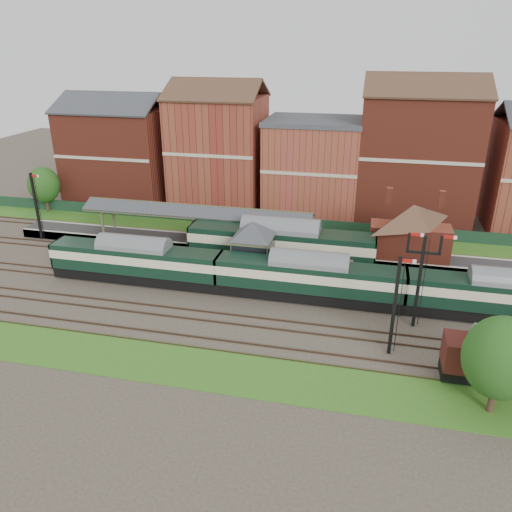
% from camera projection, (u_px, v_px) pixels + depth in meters
% --- Properties ---
extents(ground, '(160.00, 160.00, 0.00)m').
position_uv_depth(ground, '(277.00, 296.00, 46.15)').
color(ground, '#473D33').
rests_on(ground, ground).
extents(grass_back, '(90.00, 4.50, 0.06)m').
position_uv_depth(grass_back, '(301.00, 235.00, 60.44)').
color(grass_back, '#2D6619').
rests_on(grass_back, ground).
extents(grass_front, '(90.00, 5.00, 0.06)m').
position_uv_depth(grass_front, '(245.00, 374.00, 35.42)').
color(grass_front, '#2D6619').
rests_on(grass_front, ground).
extents(fence, '(90.00, 0.12, 1.50)m').
position_uv_depth(fence, '(304.00, 224.00, 61.94)').
color(fence, '#193823').
rests_on(fence, ground).
extents(platform, '(55.00, 3.40, 1.00)m').
position_uv_depth(platform, '(249.00, 247.00, 55.69)').
color(platform, '#2D2D2D').
rests_on(platform, ground).
extents(signal_box, '(5.40, 5.40, 6.00)m').
position_uv_depth(signal_box, '(253.00, 249.00, 48.40)').
color(signal_box, '#606E4E').
rests_on(signal_box, ground).
extents(brick_hut, '(3.20, 2.64, 2.94)m').
position_uv_depth(brick_hut, '(335.00, 275.00, 47.55)').
color(brick_hut, maroon).
rests_on(brick_hut, ground).
extents(station_building, '(8.10, 8.10, 5.90)m').
position_uv_depth(station_building, '(411.00, 231.00, 50.81)').
color(station_building, maroon).
rests_on(station_building, platform).
extents(canopy, '(26.00, 3.89, 4.08)m').
position_uv_depth(canopy, '(196.00, 209.00, 55.30)').
color(canopy, '#4C5032').
rests_on(canopy, platform).
extents(semaphore_bracket, '(3.60, 0.25, 8.18)m').
position_uv_depth(semaphore_bracket, '(420.00, 275.00, 39.59)').
color(semaphore_bracket, black).
rests_on(semaphore_bracket, ground).
extents(semaphore_platform_end, '(1.23, 0.25, 8.00)m').
position_uv_depth(semaphore_platform_end, '(36.00, 206.00, 57.82)').
color(semaphore_platform_end, black).
rests_on(semaphore_platform_end, ground).
extents(semaphore_siding, '(1.23, 0.25, 8.00)m').
position_uv_depth(semaphore_siding, '(395.00, 305.00, 36.17)').
color(semaphore_siding, black).
rests_on(semaphore_siding, ground).
extents(town_backdrop, '(69.00, 10.00, 16.00)m').
position_uv_depth(town_backdrop, '(312.00, 162.00, 65.73)').
color(town_backdrop, maroon).
rests_on(town_backdrop, ground).
extents(dmu_train, '(50.44, 2.65, 3.87)m').
position_uv_depth(dmu_train, '(309.00, 277.00, 44.65)').
color(dmu_train, black).
rests_on(dmu_train, ground).
extents(platform_railcar, '(19.12, 3.01, 4.40)m').
position_uv_depth(platform_railcar, '(280.00, 244.00, 51.12)').
color(platform_railcar, black).
rests_on(platform_railcar, ground).
extents(goods_van_a, '(5.47, 2.37, 3.32)m').
position_uv_depth(goods_van_a, '(485.00, 358.00, 34.02)').
color(goods_van_a, black).
rests_on(goods_van_a, ground).
extents(tree_far, '(4.63, 4.63, 6.76)m').
position_uv_depth(tree_far, '(502.00, 358.00, 30.26)').
color(tree_far, '#382619').
rests_on(tree_far, ground).
extents(tree_back, '(4.21, 4.21, 6.15)m').
position_uv_depth(tree_back, '(44.00, 185.00, 67.66)').
color(tree_back, '#382619').
rests_on(tree_back, ground).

